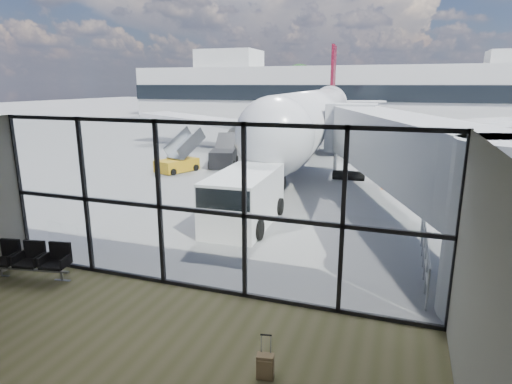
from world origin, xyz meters
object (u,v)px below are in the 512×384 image
Objects in this scene: suitcase at (265,366)px; belt_loader at (224,156)px; mobile_stairs at (178,163)px; seating_row at (32,258)px; airliner at (316,114)px; service_van at (243,199)px.

suitcase is 21.60m from belt_loader.
belt_loader is 3.35m from mobile_stairs.
mobile_stairs reaches higher than seating_row.
mobile_stairs reaches higher than belt_loader.
airliner is at bearing 89.59° from suitcase.
airliner is at bearing 91.19° from service_van.
service_van is at bearing 47.32° from seating_row.
belt_loader is at bearing 85.08° from seating_row.
service_van is 12.56m from belt_loader.
seating_row is 26.91m from airliner.
seating_row is 0.52× the size of belt_loader.
suitcase is at bearing -69.20° from service_van.
service_van is 1.07× the size of belt_loader.
suitcase is at bearing -85.11° from airliner.
service_van is (4.00, 6.33, 0.48)m from seating_row.
mobile_stairs is at bearing -122.97° from airliner.
suitcase is at bearing -24.99° from seating_row.
airliner is 13.64m from mobile_stairs.
suitcase is at bearing -81.08° from belt_loader.
airliner reaches higher than seating_row.
seating_row is 7.50m from service_van.
seating_row is 0.06× the size of airliner.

